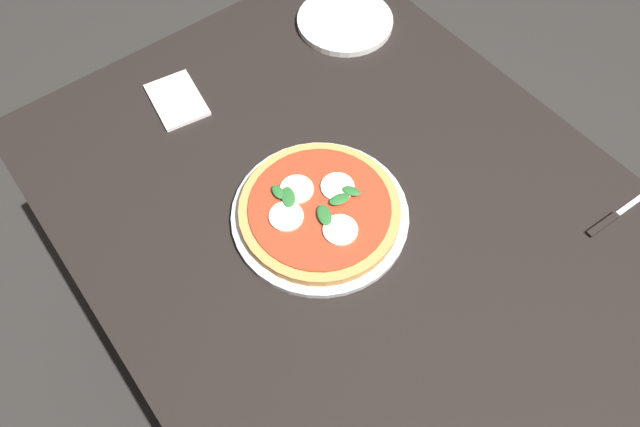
% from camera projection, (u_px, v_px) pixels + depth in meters
% --- Properties ---
extents(ground_plane, '(6.00, 6.00, 0.00)m').
position_uv_depth(ground_plane, '(362.00, 371.00, 1.58)').
color(ground_plane, '#2D2B28').
extents(dining_table, '(1.34, 0.89, 0.74)m').
position_uv_depth(dining_table, '(385.00, 273.00, 1.03)').
color(dining_table, black).
rests_on(dining_table, ground_plane).
extents(serving_tray, '(0.30, 0.30, 0.01)m').
position_uv_depth(serving_tray, '(320.00, 215.00, 0.97)').
color(serving_tray, silver).
rests_on(serving_tray, dining_table).
extents(pizza, '(0.27, 0.27, 0.03)m').
position_uv_depth(pizza, '(319.00, 209.00, 0.96)').
color(pizza, tan).
rests_on(pizza, serving_tray).
extents(plate_white, '(0.21, 0.21, 0.01)m').
position_uv_depth(plate_white, '(345.00, 21.00, 1.22)').
color(plate_white, white).
rests_on(plate_white, dining_table).
extents(napkin, '(0.14, 0.11, 0.01)m').
position_uv_depth(napkin, '(177.00, 100.00, 1.11)').
color(napkin, white).
rests_on(napkin, dining_table).
extents(knife, '(0.02, 0.18, 0.01)m').
position_uv_depth(knife, '(615.00, 216.00, 0.97)').
color(knife, black).
rests_on(knife, dining_table).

